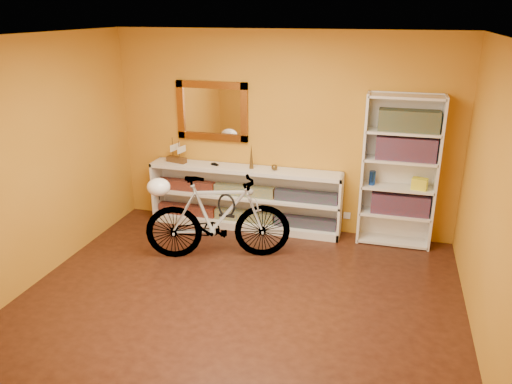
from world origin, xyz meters
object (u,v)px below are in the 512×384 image
(console_unit, at_px, (245,198))
(bicycle, at_px, (218,218))
(helmet, at_px, (159,187))
(bookcase, at_px, (399,172))

(console_unit, distance_m, bicycle, 0.94)
(console_unit, bearing_deg, bicycle, -93.06)
(bicycle, xyz_separation_m, helmet, (-0.64, -0.20, 0.39))
(helmet, bearing_deg, bicycle, 17.44)
(bicycle, relative_size, helmet, 6.45)
(bookcase, bearing_deg, console_unit, -179.27)
(console_unit, height_order, bicycle, bicycle)
(bookcase, bearing_deg, bicycle, -154.57)
(bookcase, relative_size, bicycle, 1.09)
(bicycle, bearing_deg, console_unit, -20.50)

